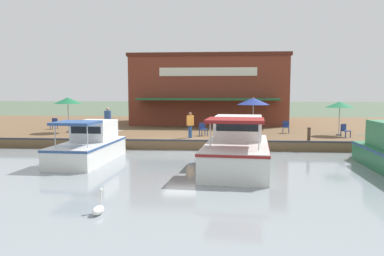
# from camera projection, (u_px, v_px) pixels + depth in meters

# --- Properties ---
(ground_plane) EXTENTS (220.00, 220.00, 0.00)m
(ground_plane) POSITION_uv_depth(u_px,v_px,m) (186.00, 152.00, 22.00)
(ground_plane) COLOR #4C5B47
(quay_deck) EXTENTS (22.00, 56.00, 0.60)m
(quay_deck) POSITION_uv_depth(u_px,v_px,m) (198.00, 128.00, 32.88)
(quay_deck) COLOR brown
(quay_deck) RESTS_ON ground
(quay_edge_fender) EXTENTS (0.20, 50.40, 0.10)m
(quay_edge_fender) POSITION_uv_depth(u_px,v_px,m) (186.00, 140.00, 22.04)
(quay_edge_fender) COLOR #2D2D33
(quay_edge_fender) RESTS_ON quay_deck
(waterfront_restaurant) EXTENTS (9.17, 13.81, 6.18)m
(waterfront_restaurant) POSITION_uv_depth(u_px,v_px,m) (209.00, 90.00, 34.80)
(waterfront_restaurant) COLOR brown
(waterfront_restaurant) RESTS_ON quay_deck
(patio_umbrella_mid_patio_left) EXTENTS (1.88, 1.88, 2.30)m
(patio_umbrella_mid_patio_left) POSITION_uv_depth(u_px,v_px,m) (340.00, 105.00, 24.87)
(patio_umbrella_mid_patio_left) COLOR #B7B7B7
(patio_umbrella_mid_patio_left) RESTS_ON quay_deck
(patio_umbrella_back_row) EXTENTS (1.95, 1.95, 2.55)m
(patio_umbrella_back_row) POSITION_uv_depth(u_px,v_px,m) (68.00, 101.00, 26.69)
(patio_umbrella_back_row) COLOR #B7B7B7
(patio_umbrella_back_row) RESTS_ON quay_deck
(patio_umbrella_mid_patio_right) EXTENTS (2.15, 2.15, 2.54)m
(patio_umbrella_mid_patio_right) POSITION_uv_depth(u_px,v_px,m) (253.00, 101.00, 24.92)
(patio_umbrella_mid_patio_right) COLOR #B7B7B7
(patio_umbrella_mid_patio_right) RESTS_ON quay_deck
(cafe_chair_far_corner_seat) EXTENTS (0.59, 0.59, 0.85)m
(cafe_chair_far_corner_seat) POSITION_uv_depth(u_px,v_px,m) (203.00, 129.00, 24.78)
(cafe_chair_far_corner_seat) COLOR navy
(cafe_chair_far_corner_seat) RESTS_ON quay_deck
(cafe_chair_beside_entrance) EXTENTS (0.47, 0.47, 0.85)m
(cafe_chair_beside_entrance) POSITION_uv_depth(u_px,v_px,m) (111.00, 124.00, 28.44)
(cafe_chair_beside_entrance) COLOR navy
(cafe_chair_beside_entrance) RESTS_ON quay_deck
(cafe_chair_mid_patio) EXTENTS (0.44, 0.44, 0.85)m
(cafe_chair_mid_patio) POSITION_uv_depth(u_px,v_px,m) (54.00, 123.00, 29.13)
(cafe_chair_mid_patio) COLOR navy
(cafe_chair_mid_patio) RESTS_ON quay_deck
(cafe_chair_facing_river) EXTENTS (0.50, 0.50, 0.85)m
(cafe_chair_facing_river) POSITION_uv_depth(u_px,v_px,m) (286.00, 126.00, 26.34)
(cafe_chair_facing_river) COLOR navy
(cafe_chair_facing_river) RESTS_ON quay_deck
(cafe_chair_back_row_seat) EXTENTS (0.60, 0.60, 0.85)m
(cafe_chair_back_row_seat) POSITION_uv_depth(u_px,v_px,m) (345.00, 130.00, 23.88)
(cafe_chair_back_row_seat) COLOR navy
(cafe_chair_back_row_seat) RESTS_ON quay_deck
(person_mid_patio) EXTENTS (0.50, 0.50, 1.76)m
(person_mid_patio) POSITION_uv_depth(u_px,v_px,m) (108.00, 116.00, 27.23)
(person_mid_patio) COLOR #2D5193
(person_mid_patio) RESTS_ON quay_deck
(person_at_quay_edge) EXTENTS (0.46, 0.46, 1.62)m
(person_at_quay_edge) POSITION_uv_depth(u_px,v_px,m) (190.00, 122.00, 23.64)
(person_at_quay_edge) COLOR #2D5193
(person_at_quay_edge) RESTS_ON quay_deck
(motorboat_nearest_quay) EXTENTS (7.74, 3.31, 2.35)m
(motorboat_nearest_quay) POSITION_uv_depth(u_px,v_px,m) (238.00, 148.00, 17.41)
(motorboat_nearest_quay) COLOR silver
(motorboat_nearest_quay) RESTS_ON river_water
(motorboat_mid_row) EXTENTS (6.32, 2.47, 2.08)m
(motorboat_mid_row) POSITION_uv_depth(u_px,v_px,m) (93.00, 145.00, 19.07)
(motorboat_mid_row) COLOR white
(motorboat_mid_row) RESTS_ON river_water
(mooring_post) EXTENTS (0.22, 0.22, 0.84)m
(mooring_post) POSITION_uv_depth(u_px,v_px,m) (309.00, 135.00, 21.68)
(mooring_post) COLOR #473323
(mooring_post) RESTS_ON quay_deck
(swan) EXTENTS (0.62, 0.33, 0.69)m
(swan) POSITION_uv_depth(u_px,v_px,m) (98.00, 209.00, 10.51)
(swan) COLOR white
(swan) RESTS_ON river_water
(tree_downstream_bank) EXTENTS (3.93, 3.74, 6.98)m
(tree_downstream_bank) POSITION_uv_depth(u_px,v_px,m) (221.00, 72.00, 39.03)
(tree_downstream_bank) COLOR brown
(tree_downstream_bank) RESTS_ON quay_deck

